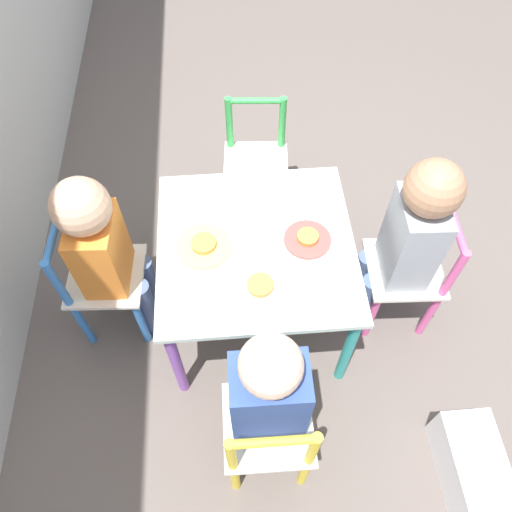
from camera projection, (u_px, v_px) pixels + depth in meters
The scene contains 13 objects.
ground_plane at pixel (256, 312), 1.98m from camera, with size 6.00×6.00×0.00m, color #5B514C.
kids_table at pixel (256, 255), 1.65m from camera, with size 0.63×0.63×0.47m.
chair_blue at pixel (101, 280), 1.76m from camera, with size 0.27×0.27×0.54m.
chair_pink at pixel (409, 272), 1.77m from camera, with size 0.27×0.27×0.54m.
chair_yellow at pixel (268, 435), 1.46m from camera, with size 0.26×0.26×0.54m.
chair_green at pixel (256, 165), 2.07m from camera, with size 0.28×0.28×0.54m.
child_back at pixel (104, 247), 1.59m from camera, with size 0.21×0.23×0.75m.
child_front at pixel (408, 236), 1.59m from camera, with size 0.21×0.22×0.80m.
child_left at pixel (268, 392), 1.33m from camera, with size 0.21×0.20×0.77m.
plate_back at pixel (204, 246), 1.58m from camera, with size 0.17×0.17×0.03m.
plate_front at pixel (308, 239), 1.60m from camera, with size 0.15×0.15×0.03m.
plate_left at pixel (260, 287), 1.50m from camera, with size 0.18×0.18×0.03m.
storage_bin at pixel (473, 474), 1.56m from camera, with size 0.35×0.16×0.18m.
Camera 1 is at (-0.93, 0.07, 1.77)m, focal length 35.00 mm.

